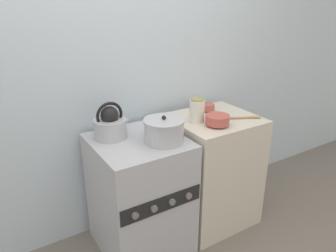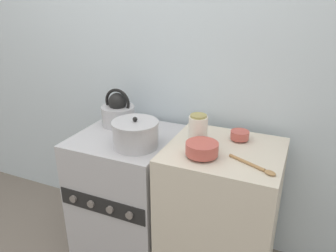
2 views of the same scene
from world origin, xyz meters
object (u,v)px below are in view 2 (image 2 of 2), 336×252
object	(u,v)px
cooking_pot	(136,134)
enamel_bowl	(202,149)
stove	(129,193)
small_ceramic_bowl	(240,135)
storage_jar	(198,129)
kettle	(118,112)

from	to	relation	value
cooking_pot	enamel_bowl	bearing A→B (deg)	-5.81
stove	cooking_pot	xyz separation A→B (m)	(0.14, -0.11, 0.51)
cooking_pot	small_ceramic_bowl	size ratio (longest dim) A/B	2.55
cooking_pot	enamel_bowl	distance (m)	0.42
cooking_pot	enamel_bowl	size ratio (longest dim) A/B	1.58
storage_jar	small_ceramic_bowl	bearing A→B (deg)	32.86
enamel_bowl	small_ceramic_bowl	bearing A→B (deg)	63.86
kettle	storage_jar	xyz separation A→B (m)	(0.61, -0.15, 0.03)
cooking_pot	small_ceramic_bowl	xyz separation A→B (m)	(0.55, 0.24, -0.01)
kettle	storage_jar	distance (m)	0.63
small_ceramic_bowl	kettle	bearing A→B (deg)	179.16
storage_jar	enamel_bowl	bearing A→B (deg)	-63.38
cooking_pot	storage_jar	size ratio (longest dim) A/B	1.57
kettle	enamel_bowl	size ratio (longest dim) A/B	1.59
kettle	storage_jar	size ratio (longest dim) A/B	1.58
small_ceramic_bowl	storage_jar	distance (m)	0.25
stove	kettle	world-z (taller)	kettle
small_ceramic_bowl	enamel_bowl	bearing A→B (deg)	-116.14
stove	cooking_pot	bearing A→B (deg)	-39.29
small_ceramic_bowl	storage_jar	world-z (taller)	storage_jar
cooking_pot	storage_jar	world-z (taller)	storage_jar
cooking_pot	kettle	bearing A→B (deg)	137.21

